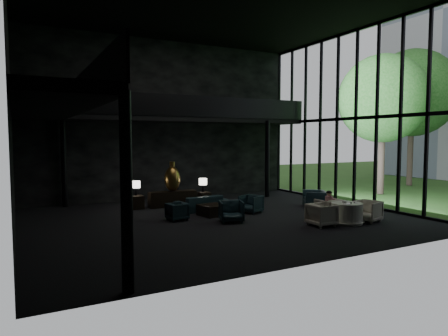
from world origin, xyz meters
name	(u,v)px	position (x,y,z in m)	size (l,w,h in m)	color
floor	(221,219)	(0.00, 0.00, 0.00)	(14.00, 12.00, 0.02)	black
ceiling	(221,5)	(0.00, 0.00, 8.00)	(14.00, 12.00, 0.02)	black
wall_back	(167,120)	(0.00, 6.00, 4.00)	(14.00, 0.04, 8.00)	black
wall_front	(333,100)	(0.00, -6.00, 4.00)	(14.00, 0.04, 8.00)	black
wall_left	(10,107)	(-7.00, 0.00, 4.00)	(0.04, 12.00, 8.00)	black
curtain_wall	(356,118)	(6.95, 0.00, 4.00)	(0.20, 12.00, 8.00)	black
mezzanine_left	(47,108)	(-6.00, 0.00, 4.00)	(2.00, 12.00, 0.25)	black
mezzanine_back	(193,120)	(1.00, 5.00, 4.00)	(12.00, 2.00, 0.25)	black
railing_left	(81,90)	(-5.00, 0.00, 4.60)	(0.06, 12.00, 1.00)	black
railing_back	(201,106)	(1.00, 4.00, 4.60)	(12.00, 0.06, 1.00)	black
column_sw	(127,193)	(-5.00, -5.70, 2.00)	(0.24, 0.24, 4.00)	black
column_nw	(64,162)	(-5.00, 5.70, 2.00)	(0.24, 0.24, 4.00)	black
column_ne	(267,159)	(4.80, 4.00, 2.00)	(0.24, 0.24, 4.00)	black
tree_near	(383,99)	(11.00, 2.00, 5.23)	(4.80, 4.80, 7.65)	#382D23
tree_far	(412,93)	(16.00, 4.00, 5.99)	(5.60, 5.60, 8.80)	#382D23
console	(173,199)	(-0.67, 3.48, 0.35)	(2.18, 0.50, 0.69)	black
bronze_urn	(172,179)	(-0.67, 3.49, 1.27)	(0.72, 0.72, 1.34)	olive
side_table_left	(137,202)	(-2.27, 3.61, 0.29)	(0.52, 0.52, 0.58)	black
table_lamp_left	(136,185)	(-2.27, 3.75, 1.03)	(0.38, 0.38, 0.64)	black
side_table_right	(204,198)	(0.93, 3.51, 0.27)	(0.50, 0.50, 0.54)	black
table_lamp_right	(203,182)	(0.93, 3.67, 1.00)	(0.38, 0.38, 0.64)	black
sofa	(201,200)	(0.05, 1.92, 0.46)	(2.38, 0.69, 0.93)	#1F364A
lounge_armchair_west	(177,211)	(-1.58, 0.49, 0.34)	(0.65, 0.61, 0.67)	black
lounge_armchair_east	(251,203)	(1.67, 0.51, 0.42)	(0.81, 0.76, 0.84)	black
lounge_armchair_south	(231,209)	(0.07, -0.73, 0.49)	(0.94, 0.88, 0.97)	black
window_armchair	(315,196)	(5.04, 0.48, 0.49)	(1.11, 0.72, 0.97)	black
coffee_table	(213,210)	(0.02, 0.73, 0.22)	(0.97, 0.97, 0.43)	black
dining_table	(347,214)	(3.67, -2.88, 0.33)	(1.26, 1.26, 0.75)	white
dining_chair_north	(329,207)	(3.62, -2.00, 0.48)	(0.93, 0.87, 0.96)	#B6B4AB
dining_chair_east	(367,209)	(4.57, -2.99, 0.48)	(0.93, 0.87, 0.96)	beige
dining_chair_west	(322,212)	(2.59, -2.76, 0.48)	(0.94, 0.88, 0.96)	beige
child	(329,199)	(3.69, -1.92, 0.76)	(0.30, 0.30, 0.63)	silver
plate_a	(347,204)	(3.45, -3.10, 0.76)	(0.26, 0.26, 0.02)	white
plate_b	(345,201)	(3.84, -2.60, 0.76)	(0.20, 0.20, 0.01)	white
saucer	(356,203)	(3.91, -3.04, 0.76)	(0.14, 0.14, 0.01)	white
coffee_cup	(355,202)	(3.89, -3.01, 0.79)	(0.07, 0.07, 0.05)	white
cereal_bowl	(345,202)	(3.60, -2.82, 0.79)	(0.17, 0.17, 0.09)	white
cream_pot	(351,203)	(3.67, -3.07, 0.78)	(0.06, 0.06, 0.07)	#99999E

